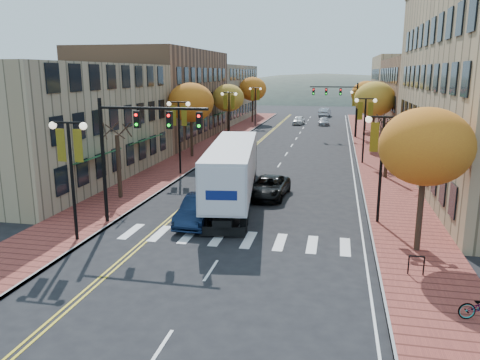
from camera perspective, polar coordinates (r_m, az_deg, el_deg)
The scene contains 31 objects.
ground at distance 22.32m, azimuth -2.20°, elevation -8.91°, with size 200.00×200.00×0.00m, color black.
sidewalk_left at distance 55.05m, azimuth -3.20°, elevation 4.36°, with size 4.00×85.00×0.15m, color brown.
sidewalk_right at distance 53.38m, azimuth 15.86°, elevation 3.61°, with size 4.00×85.00×0.15m, color brown.
building_left_near at distance 39.94m, azimuth -21.99°, elevation 6.56°, with size 12.00×22.00×9.00m, color #9E8966.
building_left_mid at distance 60.33m, azimuth -9.88°, elevation 10.13°, with size 12.00×24.00×11.00m, color brown.
building_left_far at distance 84.11m, azimuth -3.55°, elevation 10.54°, with size 12.00×26.00×9.50m, color #9E8966.
building_right_mid at distance 63.62m, azimuth 24.22°, elevation 8.88°, with size 15.00×24.00×10.00m, color brown.
building_right_far at distance 85.21m, azimuth 21.15°, elevation 10.24°, with size 15.00×20.00×11.00m, color #9E8966.
tree_left_a at distance 31.98m, azimuth -14.56°, elevation 1.62°, with size 0.28×0.28×4.20m.
tree_left_b at distance 46.36m, azimuth -6.01°, elevation 9.37°, with size 4.48×4.48×7.21m.
tree_left_c at distance 61.79m, azimuth -1.45°, elevation 9.96°, with size 4.16×4.16×6.69m.
tree_left_d at distance 79.39m, azimuth 1.55°, elevation 11.03°, with size 4.61×4.61×7.42m.
tree_right_a at distance 22.68m, azimuth 21.71°, elevation 3.78°, with size 4.16×4.16×6.69m.
tree_right_b at distance 38.78m, azimuth 17.47°, elevation 3.38°, with size 0.28×0.28×4.20m.
tree_right_c at distance 54.31m, azimuth 16.11°, elevation 9.46°, with size 4.48×4.48×7.21m.
tree_right_d at distance 70.27m, azimuth 15.18°, elevation 10.08°, with size 4.35×4.35×7.00m.
lamp_left_a at distance 24.02m, azimuth -19.96°, elevation 2.55°, with size 1.96×0.36×6.05m.
lamp_left_b at distance 38.42m, azimuth -7.45°, elevation 6.86°, with size 1.96×0.36×6.05m.
lamp_left_c at distance 55.67m, azimuth -1.34°, elevation 8.84°, with size 1.96×0.36×6.05m.
lamp_left_d at distance 73.28m, azimuth 1.87°, elevation 9.84°, with size 1.96×0.36×6.05m.
lamp_right_a at distance 26.52m, azimuth 16.95°, elevation 3.68°, with size 1.96×0.36×6.05m.
lamp_right_b at distance 44.34m, azimuth 14.98°, elevation 7.34°, with size 1.96×0.36×6.05m.
lamp_right_c at distance 62.27m, azimuth 14.13°, elevation 8.90°, with size 1.96×0.36×6.05m.
traffic_mast_near at distance 25.59m, azimuth -12.69°, elevation 5.04°, with size 6.10×0.35×7.00m.
traffic_mast_far at distance 62.18m, azimuth 12.28°, elevation 9.57°, with size 6.10×0.34×7.00m.
semi_truck at distance 30.74m, azimuth -0.75°, elevation 1.71°, with size 4.64×15.99×3.95m.
navy_sedan at distance 26.38m, azimuth -4.92°, elevation -3.64°, with size 1.68×4.81×1.59m, color black.
black_suv at distance 31.88m, azimuth 3.54°, elevation -0.86°, with size 2.34×5.08×1.41m, color black.
car_far_white at distance 77.47m, azimuth 7.17°, elevation 7.25°, with size 1.65×4.09×1.39m, color white.
car_far_silver at distance 77.11m, azimuth 10.18°, elevation 7.04°, with size 1.66×4.09×1.19m, color #9A99A0.
car_far_oncoming at distance 92.30m, azimuth 10.29°, elevation 8.13°, with size 1.73×4.98×1.64m, color #B1B1B9.
Camera 1 is at (5.03, -20.09, 8.33)m, focal length 35.00 mm.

